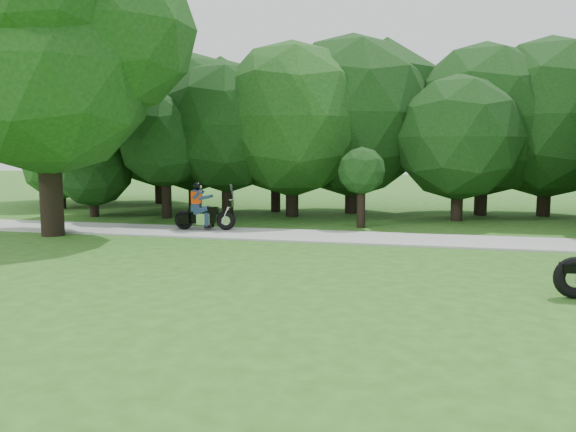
# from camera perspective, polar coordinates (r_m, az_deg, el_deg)

# --- Properties ---
(ground) EXTENTS (100.00, 100.00, 0.00)m
(ground) POSITION_cam_1_polar(r_m,az_deg,el_deg) (8.80, 10.30, -10.73)
(ground) COLOR #2C5A19
(ground) RESTS_ON ground
(walkway) EXTENTS (60.00, 2.20, 0.06)m
(walkway) POSITION_cam_1_polar(r_m,az_deg,el_deg) (16.60, 11.72, -2.34)
(walkway) COLOR #ACACA7
(walkway) RESTS_ON ground
(tree_line) EXTENTS (39.60, 11.07, 7.35)m
(tree_line) POSITION_cam_1_polar(r_m,az_deg,el_deg) (22.87, 14.79, 9.06)
(tree_line) COLOR black
(tree_line) RESTS_ON ground
(big_tree_west) EXTENTS (8.64, 6.56, 9.96)m
(big_tree_west) POSITION_cam_1_polar(r_m,az_deg,el_deg) (19.00, -23.02, 15.76)
(big_tree_west) COLOR black
(big_tree_west) RESTS_ON ground
(touring_motorcycle) EXTENTS (2.00, 0.73, 1.52)m
(touring_motorcycle) POSITION_cam_1_polar(r_m,az_deg,el_deg) (18.10, -8.84, 0.35)
(touring_motorcycle) COLOR black
(touring_motorcycle) RESTS_ON walkway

